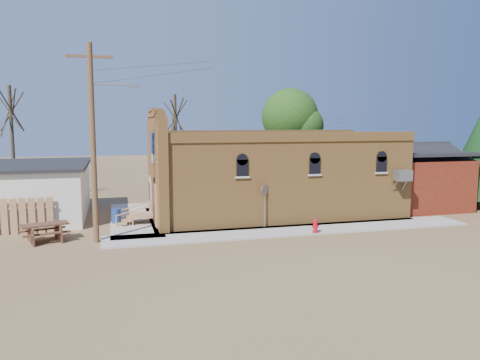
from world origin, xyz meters
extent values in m
plane|color=brown|center=(0.00, 0.00, 0.00)|extent=(120.00, 120.00, 0.00)
cube|color=#9E9991|center=(1.50, 0.90, 0.04)|extent=(19.00, 2.20, 0.08)
cube|color=#9E9991|center=(-6.30, 6.00, 0.04)|extent=(2.60, 10.00, 0.08)
cube|color=#AF7535|center=(2.00, 5.50, 2.25)|extent=(14.00, 7.00, 4.50)
cube|color=black|center=(2.00, 5.50, 4.55)|extent=(13.80, 6.80, 0.12)
cube|color=#AF7535|center=(-5.00, 5.50, 2.90)|extent=(0.50, 7.40, 5.80)
cube|color=#153895|center=(-5.30, 4.30, 4.00)|extent=(0.08, 1.10, 1.56)
cube|color=gray|center=(8.10, 1.55, 2.60)|extent=(0.85, 0.65, 0.60)
cube|color=#5C190F|center=(11.50, 5.50, 1.60)|extent=(5.00, 6.00, 3.20)
cylinder|color=brown|center=(-8.20, 1.20, 4.50)|extent=(0.26, 0.26, 9.00)
cube|color=brown|center=(-8.20, 1.20, 8.40)|extent=(2.00, 0.12, 0.12)
cylinder|color=gray|center=(-7.30, 1.20, 7.20)|extent=(1.80, 0.08, 0.08)
cube|color=gray|center=(-6.30, 1.20, 7.15)|extent=(0.45, 0.22, 0.14)
cylinder|color=#403424|center=(-3.00, 13.00, 3.75)|extent=(0.24, 0.24, 7.50)
cylinder|color=#403424|center=(-14.00, 14.00, 4.00)|extent=(0.24, 0.24, 8.00)
cylinder|color=#403424|center=(6.00, 13.50, 3.15)|extent=(0.28, 0.28, 6.30)
sphere|color=#1A3F12|center=(6.00, 13.50, 5.95)|extent=(4.40, 4.40, 4.40)
cylinder|color=#403424|center=(15.50, 4.00, 0.60)|extent=(0.30, 0.30, 1.20)
cylinder|color=red|center=(2.22, 0.00, 0.11)|extent=(0.33, 0.33, 0.06)
cylinder|color=red|center=(2.22, 0.00, 0.40)|extent=(0.22, 0.22, 0.52)
sphere|color=red|center=(2.22, 0.00, 0.67)|extent=(0.21, 0.21, 0.21)
cylinder|color=red|center=(2.22, -0.13, 0.40)|extent=(0.10, 0.12, 0.10)
cylinder|color=red|center=(2.08, 0.00, 0.40)|extent=(0.12, 0.10, 0.10)
cylinder|color=red|center=(2.35, 0.00, 0.40)|extent=(0.12, 0.10, 0.10)
cylinder|color=gray|center=(0.15, 1.80, 1.11)|extent=(0.07, 0.07, 2.06)
cylinder|color=gray|center=(0.15, 1.78, 2.04)|extent=(0.49, 0.42, 0.62)
cylinder|color=#AA1609|center=(0.15, 1.82, 2.04)|extent=(0.49, 0.42, 0.62)
cylinder|color=navy|center=(-7.30, 4.93, 0.47)|extent=(0.66, 0.66, 0.77)
cube|color=#502E20|center=(-11.17, 1.70, 0.40)|extent=(0.55, 1.54, 0.80)
cube|color=#502E20|center=(-9.86, 2.12, 0.40)|extent=(0.55, 1.54, 0.80)
cube|color=#502E20|center=(-10.52, 1.91, 0.82)|extent=(2.23, 1.49, 0.07)
cube|color=#502E20|center=(-10.33, 1.32, 0.48)|extent=(2.04, 0.90, 0.06)
cube|color=#502E20|center=(-10.71, 2.51, 0.48)|extent=(2.04, 0.90, 0.06)
camera|label=1|loc=(-7.25, -20.92, 5.51)|focal=35.00mm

